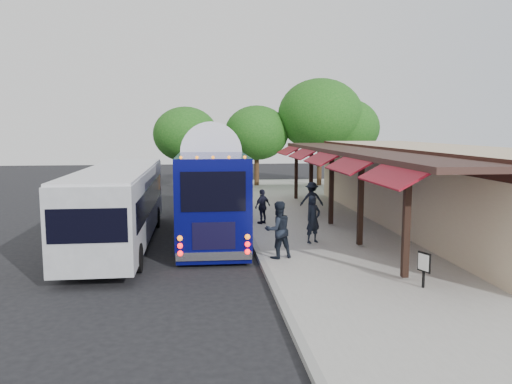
{
  "coord_description": "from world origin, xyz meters",
  "views": [
    {
      "loc": [
        -1.93,
        -17.11,
        4.4
      ],
      "look_at": [
        0.36,
        3.08,
        1.8
      ],
      "focal_mm": 35.0,
      "sensor_mm": 36.0,
      "label": 1
    }
  ],
  "objects_px": {
    "coach_bus": "(211,185)",
    "city_bus": "(119,203)",
    "ped_a": "(313,219)",
    "ped_c": "(263,206)",
    "ped_b": "(278,230)",
    "ped_d": "(312,200)",
    "sign_board": "(424,264)"
  },
  "relations": [
    {
      "from": "coach_bus",
      "to": "ped_a",
      "type": "bearing_deg",
      "value": -40.1
    },
    {
      "from": "ped_c",
      "to": "coach_bus",
      "type": "bearing_deg",
      "value": -20.92
    },
    {
      "from": "ped_d",
      "to": "ped_b",
      "type": "bearing_deg",
      "value": 75.45
    },
    {
      "from": "city_bus",
      "to": "ped_a",
      "type": "xyz_separation_m",
      "value": [
        7.21,
        -1.09,
        -0.59
      ]
    },
    {
      "from": "city_bus",
      "to": "sign_board",
      "type": "xyz_separation_m",
      "value": [
        8.95,
        -6.65,
        -0.81
      ]
    },
    {
      "from": "ped_b",
      "to": "ped_c",
      "type": "xyz_separation_m",
      "value": [
        0.25,
        5.98,
        -0.17
      ]
    },
    {
      "from": "ped_a",
      "to": "ped_b",
      "type": "bearing_deg",
      "value": -157.77
    },
    {
      "from": "coach_bus",
      "to": "city_bus",
      "type": "bearing_deg",
      "value": -148.52
    },
    {
      "from": "ped_c",
      "to": "ped_b",
      "type": "bearing_deg",
      "value": 48.48
    },
    {
      "from": "coach_bus",
      "to": "ped_d",
      "type": "bearing_deg",
      "value": 24.23
    },
    {
      "from": "city_bus",
      "to": "ped_b",
      "type": "xyz_separation_m",
      "value": [
        5.57,
        -3.13,
        -0.52
      ]
    },
    {
      "from": "ped_a",
      "to": "ped_c",
      "type": "relative_size",
      "value": 1.14
    },
    {
      "from": "ped_a",
      "to": "ped_c",
      "type": "distance_m",
      "value": 4.19
    },
    {
      "from": "city_bus",
      "to": "ped_c",
      "type": "height_order",
      "value": "city_bus"
    },
    {
      "from": "city_bus",
      "to": "ped_a",
      "type": "height_order",
      "value": "city_bus"
    },
    {
      "from": "sign_board",
      "to": "coach_bus",
      "type": "bearing_deg",
      "value": 101.32
    },
    {
      "from": "city_bus",
      "to": "sign_board",
      "type": "height_order",
      "value": "city_bus"
    },
    {
      "from": "ped_b",
      "to": "ped_d",
      "type": "distance_m",
      "value": 7.86
    },
    {
      "from": "ped_c",
      "to": "city_bus",
      "type": "bearing_deg",
      "value": -13.02
    },
    {
      "from": "city_bus",
      "to": "ped_d",
      "type": "distance_m",
      "value": 9.39
    },
    {
      "from": "coach_bus",
      "to": "city_bus",
      "type": "distance_m",
      "value": 4.12
    },
    {
      "from": "city_bus",
      "to": "ped_d",
      "type": "bearing_deg",
      "value": 26.52
    },
    {
      "from": "ped_a",
      "to": "ped_d",
      "type": "height_order",
      "value": "ped_a"
    },
    {
      "from": "ped_d",
      "to": "ped_c",
      "type": "bearing_deg",
      "value": 34.28
    },
    {
      "from": "ped_a",
      "to": "ped_b",
      "type": "distance_m",
      "value": 2.62
    },
    {
      "from": "ped_c",
      "to": "ped_d",
      "type": "distance_m",
      "value": 2.89
    },
    {
      "from": "coach_bus",
      "to": "ped_d",
      "type": "height_order",
      "value": "coach_bus"
    },
    {
      "from": "ped_b",
      "to": "sign_board",
      "type": "relative_size",
      "value": 1.95
    },
    {
      "from": "coach_bus",
      "to": "ped_b",
      "type": "distance_m",
      "value": 5.69
    },
    {
      "from": "ped_d",
      "to": "sign_board",
      "type": "bearing_deg",
      "value": 99.41
    },
    {
      "from": "ped_c",
      "to": "sign_board",
      "type": "distance_m",
      "value": 10.01
    },
    {
      "from": "coach_bus",
      "to": "ped_a",
      "type": "distance_m",
      "value": 4.97
    }
  ]
}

